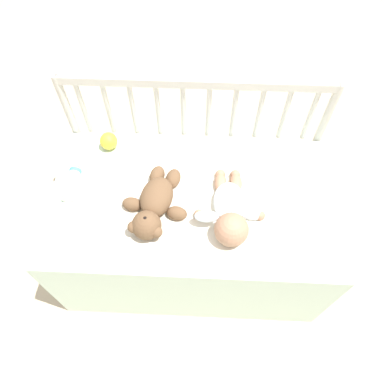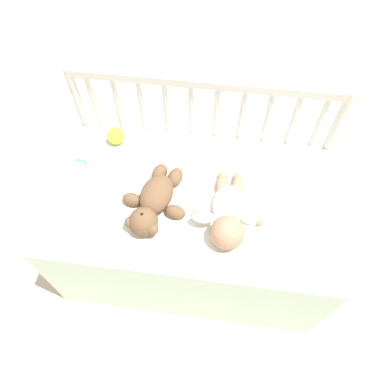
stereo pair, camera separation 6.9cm
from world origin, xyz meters
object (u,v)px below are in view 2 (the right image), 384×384
(teddy_bear, at_px, (154,201))
(baby, at_px, (228,215))
(toy_ball, at_px, (116,136))
(baby_bottle, at_px, (76,173))

(teddy_bear, bearing_deg, baby, -3.79)
(toy_ball, xyz_separation_m, baby_bottle, (-0.12, -0.23, -0.02))
(toy_ball, distance_m, baby_bottle, 0.26)
(toy_ball, height_order, baby_bottle, toy_ball)
(teddy_bear, distance_m, baby, 0.30)
(baby, height_order, toy_ball, baby)
(teddy_bear, height_order, toy_ball, teddy_bear)
(teddy_bear, xyz_separation_m, baby, (0.30, -0.02, -0.00))
(baby, bearing_deg, baby_bottle, 168.85)
(teddy_bear, distance_m, toy_ball, 0.42)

